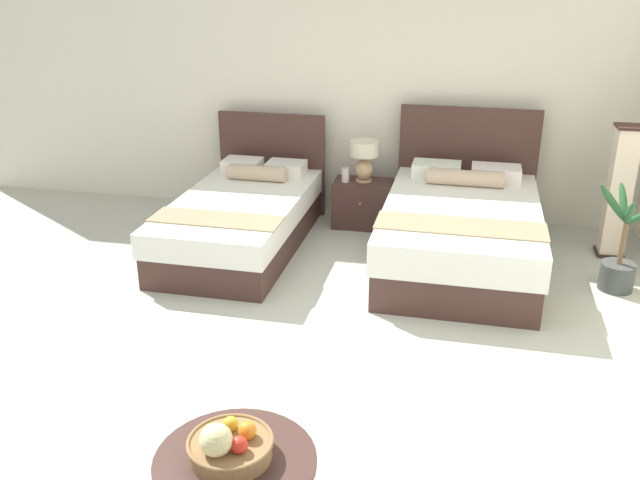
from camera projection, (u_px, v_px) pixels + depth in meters
name	position (u px, v px, depth m)	size (l,w,h in m)	color
ground_plane	(304.00, 360.00, 4.72)	(9.24, 9.80, 0.02)	#B1B4A5
wall_back	(369.00, 84.00, 7.00)	(9.24, 0.12, 2.75)	silver
bed_near_window	(243.00, 217.00, 6.49)	(1.18, 2.21, 1.08)	#3F2822
bed_near_corner	(461.00, 229.00, 6.10)	(1.41, 2.22, 1.22)	#3F2822
nightstand	(363.00, 203.00, 7.01)	(0.59, 0.42, 0.47)	#3F2822
table_lamp	(364.00, 156.00, 6.84)	(0.29, 0.29, 0.42)	tan
vase	(346.00, 175.00, 6.89)	(0.08, 0.08, 0.15)	silver
coffee_table	(236.00, 477.00, 3.22)	(0.77, 0.77, 0.40)	#3F2822
fruit_bowl	(228.00, 445.00, 3.15)	(0.41, 0.41, 0.23)	olive
floor_lamp_corner	(619.00, 192.00, 6.17)	(0.24, 0.24, 1.22)	#361F1B
potted_palm	(619.00, 261.00, 5.62)	(0.54, 0.53, 0.92)	#3C403D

